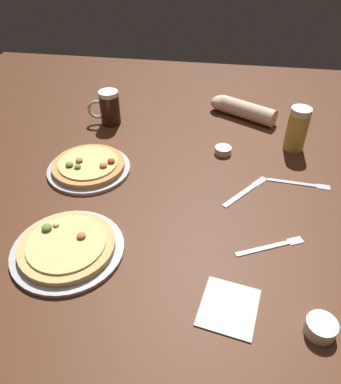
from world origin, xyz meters
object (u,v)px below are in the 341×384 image
(napkin_folded, at_px, (229,307))
(fork_left, at_px, (300,183))
(diner_arm, at_px, (240,108))
(ramekin_sauce, at_px, (223,150))
(knife_right, at_px, (246,191))
(fork_spare, at_px, (272,246))
(pizza_plate_far, at_px, (89,166))
(beer_mug_dark, at_px, (109,108))
(pizza_plate_near, at_px, (67,247))
(ramekin_butter, at_px, (321,328))
(beer_mug_amber, at_px, (297,129))

(napkin_folded, relative_size, fork_left, 0.71)
(diner_arm, bearing_deg, fork_left, -65.41)
(ramekin_sauce, bearing_deg, fork_left, -29.55)
(knife_right, xyz_separation_m, fork_spare, (0.07, -0.23, 0.00))
(pizza_plate_far, distance_m, beer_mug_dark, 0.35)
(beer_mug_dark, height_order, ramekin_sauce, beer_mug_dark)
(napkin_folded, relative_size, fork_spare, 0.75)
(pizza_plate_near, xyz_separation_m, pizza_plate_far, (-0.06, 0.37, 0.00))
(ramekin_butter, bearing_deg, fork_spare, 110.05)
(beer_mug_dark, bearing_deg, ramekin_butter, -49.97)
(beer_mug_dark, relative_size, beer_mug_amber, 0.84)
(pizza_plate_far, xyz_separation_m, fork_left, (0.72, 0.03, -0.01))
(fork_spare, bearing_deg, beer_mug_amber, 78.59)
(beer_mug_amber, bearing_deg, fork_left, -89.19)
(pizza_plate_near, xyz_separation_m, fork_spare, (0.55, 0.10, -0.01))
(ramekin_butter, distance_m, fork_spare, 0.26)
(beer_mug_dark, xyz_separation_m, ramekin_butter, (0.72, -0.86, -0.05))
(pizza_plate_near, height_order, napkin_folded, pizza_plate_near)
(pizza_plate_far, xyz_separation_m, knife_right, (0.54, -0.04, -0.01))
(pizza_plate_near, distance_m, fork_spare, 0.56)
(knife_right, bearing_deg, pizza_plate_near, -145.15)
(pizza_plate_far, distance_m, beer_mug_amber, 0.77)
(pizza_plate_far, relative_size, diner_arm, 1.01)
(pizza_plate_near, bearing_deg, ramekin_sauce, 54.31)
(knife_right, relative_size, fork_spare, 0.95)
(beer_mug_amber, xyz_separation_m, ramekin_butter, (-0.02, -0.78, -0.06))
(pizza_plate_near, relative_size, fork_spare, 1.59)
(knife_right, bearing_deg, beer_mug_amber, 59.08)
(beer_mug_amber, distance_m, ramekin_sauce, 0.28)
(napkin_folded, height_order, fork_left, napkin_folded)
(beer_mug_dark, height_order, knife_right, beer_mug_dark)
(ramekin_butter, height_order, fork_left, ramekin_butter)
(pizza_plate_near, relative_size, beer_mug_dark, 2.18)
(ramekin_butter, bearing_deg, knife_right, 108.43)
(napkin_folded, relative_size, diner_arm, 0.51)
(beer_mug_dark, bearing_deg, fork_spare, -44.15)
(diner_arm, bearing_deg, knife_right, -86.97)
(fork_spare, bearing_deg, pizza_plate_far, 156.09)
(beer_mug_amber, xyz_separation_m, fork_spare, (-0.11, -0.53, -0.08))
(pizza_plate_near, height_order, beer_mug_amber, beer_mug_amber)
(diner_arm, bearing_deg, ramekin_sauce, -100.46)
(pizza_plate_near, distance_m, diner_arm, 0.97)
(napkin_folded, bearing_deg, beer_mug_amber, 73.63)
(pizza_plate_near, relative_size, diner_arm, 1.08)
(knife_right, distance_m, fork_spare, 0.24)
(pizza_plate_far, relative_size, ramekin_sauce, 4.63)
(beer_mug_amber, relative_size, ramekin_sauce, 2.69)
(beer_mug_amber, bearing_deg, ramekin_sauce, -163.34)
(pizza_plate_near, height_order, fork_left, pizza_plate_near)
(pizza_plate_far, distance_m, knife_right, 0.55)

